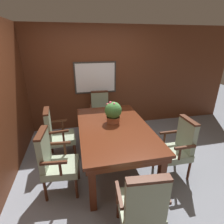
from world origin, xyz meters
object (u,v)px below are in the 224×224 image
Objects in this scene: chair_right_near at (178,146)px; potted_plant at (113,112)px; chair_head_far at (100,111)px; chair_left_far at (57,133)px; chair_head_near at (142,205)px; chair_left_near at (55,161)px; dining_table at (114,131)px.

potted_plant reaches higher than chair_right_near.
potted_plant is (0.05, -1.14, 0.43)m from chair_head_far.
chair_left_far is 2.01m from chair_head_near.
chair_left_near is 1.00× the size of chair_head_near.
chair_left_near is (0.03, -0.82, 0.00)m from chair_left_far.
chair_left_near is at bearing 177.73° from chair_left_far.
dining_table is at bearing -85.71° from chair_head_near.
chair_left_near is (-0.95, -0.41, -0.14)m from dining_table.
chair_left_near is (-1.90, 0.05, 0.00)m from chair_right_near.
potted_plant reaches higher than chair_head_far.
chair_head_near is at bearing -91.68° from potted_plant.
chair_left_far is 2.60× the size of potted_plant.
dining_table is 1.94× the size of chair_head_far.
chair_right_near is at bearing -131.99° from chair_head_near.
chair_head_near is at bearing -129.98° from chair_left_near.
chair_head_far is 2.67m from chair_head_near.
chair_head_far is at bearing 91.18° from dining_table.
potted_plant is at bearing -124.12° from chair_right_near.
chair_head_far and chair_left_far have the same top height.
chair_head_far is 1.22m from potted_plant.
chair_right_near reaches higher than dining_table.
chair_head_far is (-0.97, 1.77, 0.00)m from chair_right_near.
chair_head_near reaches higher than dining_table.
chair_left_near is at bearing -149.13° from potted_plant.
potted_plant is (-0.92, 0.63, 0.43)m from chair_right_near.
dining_table is 1.33m from chair_head_far.
chair_right_near is 1.32m from chair_head_near.
chair_head_near is (-0.96, -0.90, 0.00)m from chair_right_near.
chair_left_far is at bearing -134.61° from chair_head_far.
chair_right_near is 1.00× the size of chair_head_near.
chair_left_near and chair_head_near have the same top height.
chair_left_near is at bearing -40.32° from chair_head_near.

